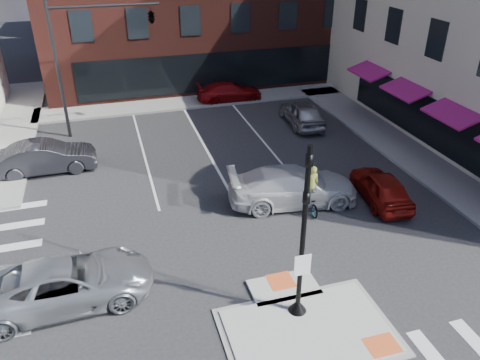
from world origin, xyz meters
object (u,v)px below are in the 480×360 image
object	(u,v)px
bg_car_dark	(46,157)
bg_car_silver	(302,113)
silver_suv	(68,282)
cyclist	(311,196)
bg_car_red	(229,92)
white_pickup	(293,186)
red_sedan	(381,187)

from	to	relation	value
bg_car_dark	bg_car_silver	bearing A→B (deg)	-82.69
bg_car_dark	silver_suv	bearing A→B (deg)	-173.82
bg_car_dark	cyclist	world-z (taller)	cyclist
bg_car_silver	bg_car_red	xyz separation A→B (m)	(-3.21, 5.77, -0.10)
bg_car_red	bg_car_dark	bearing A→B (deg)	124.22
white_pickup	silver_suv	bearing A→B (deg)	119.28
bg_car_silver	silver_suv	bearing A→B (deg)	45.40
red_sedan	bg_car_silver	xyz separation A→B (m)	(0.25, 9.73, 0.06)
silver_suv	red_sedan	xyz separation A→B (m)	(13.66, 2.83, -0.08)
bg_car_dark	bg_car_silver	size ratio (longest dim) A/B	1.09
white_pickup	cyclist	size ratio (longest dim) A/B	2.65
bg_car_silver	cyclist	world-z (taller)	cyclist
bg_car_dark	white_pickup	bearing A→B (deg)	-121.54
red_sedan	white_pickup	distance (m)	4.08
cyclist	bg_car_dark	bearing A→B (deg)	-28.50
bg_car_silver	bg_car_red	size ratio (longest dim) A/B	0.97
bg_car_red	cyclist	size ratio (longest dim) A/B	2.10
red_sedan	cyclist	size ratio (longest dim) A/B	1.87
bg_car_silver	cyclist	xyz separation A→B (m)	(-3.73, -9.61, -0.02)
cyclist	red_sedan	bearing A→B (deg)	-177.83
silver_suv	white_pickup	distance (m)	10.44
white_pickup	cyclist	distance (m)	1.01
silver_suv	bg_car_silver	xyz separation A→B (m)	(13.92, 12.56, -0.01)
red_sedan	cyclist	world-z (taller)	cyclist
red_sedan	bg_car_silver	size ratio (longest dim) A/B	0.92
silver_suv	cyclist	size ratio (longest dim) A/B	2.54
cyclist	silver_suv	bearing A→B (deg)	20.30
bg_car_dark	bg_car_red	xyz separation A→B (m)	(12.02, 8.01, -0.13)
white_pickup	red_sedan	bearing A→B (deg)	-96.43
bg_car_dark	cyclist	distance (m)	13.66
bg_car_dark	bg_car_red	distance (m)	14.44
white_pickup	bg_car_silver	distance (m)	9.69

